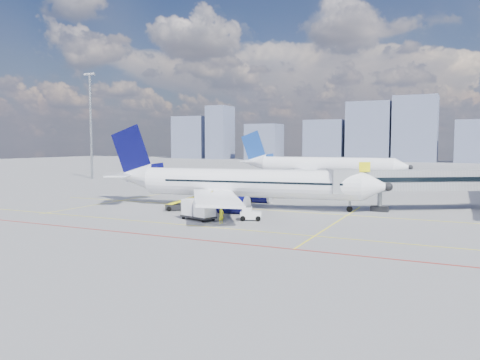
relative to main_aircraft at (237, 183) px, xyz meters
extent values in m
plane|color=gray|center=(0.93, -8.78, -3.22)|extent=(420.00, 420.00, 0.00)
cube|color=#FBF00D|center=(0.93, -0.78, -3.22)|extent=(60.00, 0.18, 0.01)
cube|color=#FBF00D|center=(0.93, -14.78, -3.22)|extent=(80.00, 0.15, 0.01)
cube|color=#FBF00D|center=(14.93, -6.78, -3.22)|extent=(0.15, 28.00, 0.01)
cube|color=#FBF00D|center=(-19.07, -0.78, -3.22)|extent=(0.15, 30.00, 0.01)
cube|color=maroon|center=(0.93, -20.78, -3.22)|extent=(90.00, 0.25, 0.01)
cube|color=#989BA0|center=(23.18, 7.37, 0.68)|extent=(20.84, 13.93, 2.60)
cube|color=black|center=(23.18, 7.37, 0.88)|extent=(20.52, 13.82, 0.55)
cube|color=#989BA0|center=(13.63, 1.72, 0.68)|extent=(4.49, 4.56, 3.00)
cube|color=black|center=(17.93, 4.02, -2.87)|extent=(2.20, 1.00, 0.70)
cylinder|color=gray|center=(17.93, 4.02, -1.52)|extent=(0.56, 0.56, 2.70)
cube|color=#FBF00D|center=(16.43, 1.52, 2.48)|extent=(1.26, 0.82, 1.20)
cylinder|color=gray|center=(-54.07, 31.22, 9.28)|extent=(0.56, 0.56, 25.00)
cube|color=gray|center=(-54.07, 31.22, 21.98)|extent=(3.20, 0.40, 0.50)
cube|color=silver|center=(-55.27, 30.97, 21.98)|extent=(0.60, 0.15, 0.35)
cube|color=silver|center=(-54.07, 30.97, 21.98)|extent=(0.60, 0.15, 0.35)
cube|color=silver|center=(-52.87, 30.97, 21.98)|extent=(0.60, 0.15, 0.35)
cube|color=slate|center=(-116.84, 181.22, 9.05)|extent=(20.38, 9.95, 24.54)
cube|color=slate|center=(-97.01, 181.22, 11.71)|extent=(11.52, 15.05, 29.87)
cube|color=slate|center=(-69.98, 181.22, 6.40)|extent=(17.91, 14.22, 19.24)
cube|color=slate|center=(-36.08, 181.22, 7.12)|extent=(19.81, 13.88, 20.69)
cube|color=slate|center=(-13.89, 181.22, 11.34)|extent=(20.93, 14.28, 29.11)
cube|color=slate|center=(7.55, 181.22, 12.35)|extent=(19.94, 14.84, 31.14)
cube|color=slate|center=(34.35, 181.22, 6.44)|extent=(19.43, 15.88, 19.32)
cylinder|color=white|center=(1.67, 0.22, 0.08)|extent=(29.28, 7.44, 3.77)
cone|color=white|center=(17.80, 2.29, 0.08)|extent=(3.94, 4.19, 3.77)
sphere|color=black|center=(19.14, 2.46, 0.08)|extent=(1.19, 1.19, 1.06)
cone|color=white|center=(-15.80, -2.03, 0.61)|extent=(6.62, 4.53, 3.77)
cube|color=black|center=(16.55, 2.13, 0.61)|extent=(1.62, 1.62, 0.44)
cube|color=white|center=(-0.88, 8.67, -0.96)|extent=(9.41, 16.74, 0.56)
cube|color=white|center=(1.34, -8.61, -0.96)|extent=(12.61, 16.26, 0.56)
cylinder|color=#08083E|center=(0.48, 5.72, -2.17)|extent=(3.74, 2.65, 2.23)
cylinder|color=#08083E|center=(1.91, -5.41, -2.17)|extent=(3.74, 2.65, 2.23)
cylinder|color=silver|center=(2.30, 5.95, -2.17)|extent=(0.63, 2.31, 2.28)
cylinder|color=silver|center=(3.73, -5.18, -2.17)|extent=(0.63, 2.31, 2.28)
cube|color=#08083E|center=(-15.80, -2.03, 3.95)|extent=(6.62, 1.15, 8.25)
cube|color=#08083E|center=(-13.49, -1.73, 1.63)|extent=(5.45, 0.98, 2.08)
cube|color=white|center=(-16.58, 0.99, 0.95)|extent=(4.18, 5.98, 0.21)
cube|color=white|center=(-15.79, -5.15, 0.95)|extent=(5.19, 6.15, 0.21)
cylinder|color=gray|center=(14.63, 1.88, -2.32)|extent=(0.31, 0.31, 1.80)
cylinder|color=black|center=(14.63, 1.88, -2.84)|extent=(0.79, 0.37, 0.76)
cylinder|color=gray|center=(0.39, 2.59, -2.42)|extent=(0.36, 0.36, 1.60)
cylinder|color=black|center=(0.39, 2.59, -2.72)|extent=(1.07, 0.77, 1.00)
cylinder|color=gray|center=(1.03, -2.40, -2.42)|extent=(0.36, 0.36, 1.60)
cylinder|color=black|center=(1.03, -2.40, -2.72)|extent=(1.07, 0.77, 1.00)
cube|color=black|center=(1.92, 2.13, 0.37)|extent=(23.63, 3.13, 0.25)
cube|color=black|center=(2.39, -1.58, 0.37)|extent=(23.63, 3.13, 0.25)
cylinder|color=white|center=(-1.93, 53.86, 0.08)|extent=(31.41, 4.40, 4.08)
cone|color=white|center=(15.64, 53.68, 0.08)|extent=(3.81, 4.12, 4.08)
sphere|color=black|center=(17.10, 53.67, 0.08)|extent=(1.16, 1.16, 1.15)
cone|color=white|center=(-20.96, 54.05, 0.65)|extent=(6.73, 4.15, 4.08)
cube|color=black|center=(14.28, 53.69, 0.65)|extent=(1.58, 1.58, 0.47)
cube|color=white|center=(-3.40, 63.28, -1.04)|extent=(12.13, 17.96, 0.60)
cube|color=white|center=(-3.59, 44.46, -1.04)|extent=(11.86, 18.00, 0.60)
cylinder|color=#08083E|center=(-2.39, 59.93, -2.35)|extent=(3.79, 2.44, 2.41)
cylinder|color=#08083E|center=(-2.51, 47.80, -2.35)|extent=(3.79, 2.44, 2.41)
cylinder|color=silver|center=(-0.40, 59.91, -2.35)|extent=(0.39, 2.47, 2.47)
cylinder|color=silver|center=(-0.53, 47.78, -2.35)|extent=(0.39, 2.47, 2.47)
cube|color=navy|center=(-20.96, 54.05, 4.26)|extent=(7.17, 0.41, 8.92)
cube|color=navy|center=(-18.45, 54.02, 1.75)|extent=(5.90, 0.37, 2.25)
cube|color=white|center=(-21.34, 57.40, 1.02)|extent=(5.15, 6.61, 0.23)
cube|color=white|center=(-21.41, 50.71, 1.02)|extent=(5.06, 6.60, 0.23)
cylinder|color=black|center=(-2.95, 56.59, -2.72)|extent=(1.01, 0.66, 1.00)
cylinder|color=black|center=(-3.00, 51.15, -2.72)|extent=(1.01, 0.66, 1.00)
cylinder|color=black|center=(12.19, 53.71, -2.84)|extent=(0.76, 0.29, 0.76)
cube|color=white|center=(6.00, -9.12, -2.64)|extent=(2.61, 2.00, 0.84)
cube|color=white|center=(5.60, -9.27, -2.01)|extent=(1.41, 1.50, 0.63)
cube|color=black|center=(5.60, -9.27, -1.80)|extent=(1.29, 1.42, 0.37)
cylinder|color=black|center=(5.41, -9.96, -2.93)|extent=(0.63, 0.42, 0.59)
cylinder|color=black|center=(5.01, -8.88, -2.93)|extent=(0.63, 0.42, 0.59)
cylinder|color=black|center=(6.99, -9.37, -2.93)|extent=(0.63, 0.42, 0.59)
cylinder|color=black|center=(6.58, -8.29, -2.93)|extent=(0.63, 0.42, 0.59)
cube|color=black|center=(0.55, -11.34, -2.85)|extent=(4.50, 2.99, 0.21)
cube|color=white|center=(-0.44, -11.03, -1.84)|extent=(2.21, 2.18, 1.78)
cube|color=white|center=(1.54, -11.64, -1.84)|extent=(2.21, 2.18, 1.78)
cylinder|color=black|center=(-1.23, -11.63, -3.04)|extent=(0.40, 0.26, 0.37)
cylinder|color=black|center=(-0.75, -10.09, -3.04)|extent=(0.40, 0.26, 0.37)
cylinder|color=black|center=(1.84, -12.58, -3.04)|extent=(0.40, 0.26, 0.37)
cylinder|color=black|center=(2.32, -11.05, -3.04)|extent=(0.40, 0.26, 0.37)
cube|color=black|center=(-4.95, -5.79, -2.76)|extent=(4.56, 3.12, 0.72)
cube|color=black|center=(-4.20, -5.46, -1.69)|extent=(6.05, 3.38, 1.89)
cube|color=#FBF00D|center=(-4.42, -4.95, -1.69)|extent=(5.69, 2.52, 1.97)
cube|color=#FBF00D|center=(-3.97, -5.98, -1.69)|extent=(5.69, 2.52, 1.97)
cylinder|color=black|center=(-6.17, -7.10, -2.91)|extent=(0.66, 0.47, 0.61)
cylinder|color=black|center=(-6.74, -5.78, -2.91)|extent=(0.66, 0.47, 0.61)
cylinder|color=black|center=(-3.16, -5.80, -2.91)|extent=(0.66, 0.47, 0.61)
cylinder|color=black|center=(-3.73, -4.48, -2.91)|extent=(0.66, 0.47, 0.61)
imported|color=yellow|center=(3.95, -12.30, -2.30)|extent=(0.60, 0.76, 1.84)
camera|label=1|loc=(26.77, -56.29, 5.27)|focal=35.00mm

